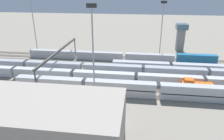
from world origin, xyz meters
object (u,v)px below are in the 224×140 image
light_mast_2 (33,17)px  maintenance_shed (38,126)px  light_mast_0 (162,23)px  light_mast_1 (93,43)px  train_on_track_6 (104,77)px  train_on_track_4 (170,69)px  train_on_track_8 (120,88)px  train_on_track_7 (196,87)px  train_on_track_5 (112,71)px  train_on_track_1 (121,56)px  signal_gantry (59,52)px  control_tower (181,35)px

light_mast_2 → maintenance_shed: (-34.42, 69.03, -12.79)m
light_mast_0 → light_mast_1: bearing=62.3°
train_on_track_6 → light_mast_1: bearing=86.8°
train_on_track_4 → light_mast_1: size_ratio=1.60×
train_on_track_8 → light_mast_0: bearing=-110.7°
train_on_track_8 → train_on_track_7: (-25.20, -5.00, -0.46)m
train_on_track_5 → light_mast_2: light_mast_2 is taller
train_on_track_4 → light_mast_1: light_mast_1 is taller
train_on_track_4 → train_on_track_1: bearing=-35.0°
light_mast_2 → signal_gantry: size_ratio=0.67×
light_mast_1 → control_tower: bearing=-121.1°
train_on_track_7 → control_tower: (-3.04, -51.71, 6.54)m
train_on_track_7 → signal_gantry: signal_gantry is taller
light_mast_1 → maintenance_shed: (7.35, 23.06, -12.56)m
light_mast_0 → light_mast_2: 65.71m
train_on_track_4 → train_on_track_5: same height
maintenance_shed → control_tower: 93.88m
control_tower → light_mast_1: bearing=58.9°
train_on_track_8 → maintenance_shed: bearing=59.9°
train_on_track_7 → signal_gantry: size_ratio=0.22×
train_on_track_4 → train_on_track_7: (-6.62, 15.00, -0.45)m
train_on_track_7 → light_mast_1: bearing=14.1°
train_on_track_4 → train_on_track_8: (18.57, 20.00, 0.02)m
control_tower → light_mast_2: bearing=10.3°
train_on_track_8 → train_on_track_4: bearing=-132.9°
train_on_track_7 → train_on_track_5: bearing=-18.5°
train_on_track_7 → maintenance_shed: maintenance_shed is taller
train_on_track_1 → train_on_track_5: bearing=85.0°
train_on_track_5 → train_on_track_8: bearing=107.2°
light_mast_0 → train_on_track_4: bearing=96.7°
train_on_track_5 → control_tower: control_tower is taller
train_on_track_6 → light_mast_2: 56.16m
train_on_track_7 → light_mast_0: (9.23, -37.24, 15.42)m
train_on_track_1 → control_tower: size_ratio=6.04×
train_on_track_1 → train_on_track_8: 35.12m
train_on_track_6 → train_on_track_4: bearing=-158.8°
light_mast_2 → control_tower: light_mast_2 is taller
signal_gantry → control_tower: bearing=-146.9°
light_mast_0 → light_mast_2: size_ratio=0.92×
train_on_track_7 → light_mast_0: 41.35m
train_on_track_4 → light_mast_1: 38.79m
train_on_track_1 → train_on_track_7: bearing=133.1°
train_on_track_5 → maintenance_shed: 42.91m
train_on_track_6 → train_on_track_5: (-2.58, -5.00, 0.60)m
train_on_track_6 → maintenance_shed: 37.52m
light_mast_0 → light_mast_2: (65.70, -0.38, 1.25)m
train_on_track_1 → light_mast_2: 50.32m
train_on_track_8 → control_tower: 63.64m
light_mast_2 → control_tower: (-77.97, -14.10, -10.13)m
train_on_track_6 → train_on_track_7: train_on_track_7 is taller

